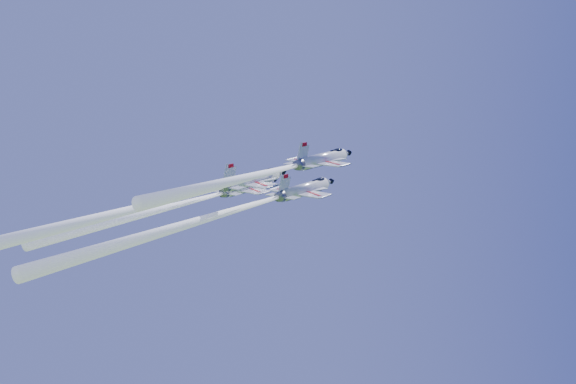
{
  "coord_description": "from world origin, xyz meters",
  "views": [
    {
      "loc": [
        -1.2,
        -95.34,
        69.47
      ],
      "look_at": [
        0.0,
        0.0,
        96.23
      ],
      "focal_mm": 40.0,
      "sensor_mm": 36.0,
      "label": 1
    }
  ],
  "objects_px": {
    "jet_lead": "(226,213)",
    "jet_left": "(184,203)",
    "jet_slot": "(155,204)",
    "jet_right": "(272,171)"
  },
  "relations": [
    {
      "from": "jet_lead",
      "to": "jet_left",
      "type": "height_order",
      "value": "jet_lead"
    },
    {
      "from": "jet_left",
      "to": "jet_slot",
      "type": "height_order",
      "value": "jet_slot"
    },
    {
      "from": "jet_lead",
      "to": "jet_slot",
      "type": "bearing_deg",
      "value": -85.21
    },
    {
      "from": "jet_lead",
      "to": "jet_left",
      "type": "xyz_separation_m",
      "value": [
        -5.95,
        -0.92,
        1.13
      ]
    },
    {
      "from": "jet_left",
      "to": "jet_right",
      "type": "distance_m",
      "value": 14.34
    },
    {
      "from": "jet_left",
      "to": "jet_slot",
      "type": "relative_size",
      "value": 0.8
    },
    {
      "from": "jet_right",
      "to": "jet_lead",
      "type": "bearing_deg",
      "value": 166.4
    },
    {
      "from": "jet_left",
      "to": "jet_slot",
      "type": "xyz_separation_m",
      "value": [
        -1.48,
        -12.98,
        -3.48
      ]
    },
    {
      "from": "jet_lead",
      "to": "jet_slot",
      "type": "relative_size",
      "value": 1.07
    },
    {
      "from": "jet_lead",
      "to": "jet_right",
      "type": "xyz_separation_m",
      "value": [
        6.68,
        -7.05,
        4.02
      ]
    }
  ]
}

